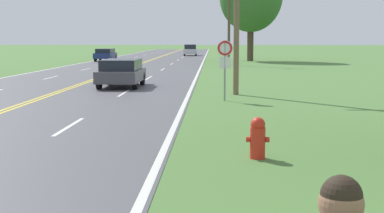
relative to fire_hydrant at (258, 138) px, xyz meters
name	(u,v)px	position (x,y,z in m)	size (l,w,h in m)	color
fire_hydrant	(258,138)	(0.00, 0.00, 0.00)	(0.47, 0.31, 0.83)	red
traffic_sign	(225,56)	(-0.45, 9.90, 1.32)	(0.60, 0.10, 2.32)	gray
utility_pole_midground	(237,6)	(0.07, 12.27, 3.32)	(1.80, 0.24, 7.19)	brown
utility_pole_far	(229,16)	(0.49, 37.78, 3.94)	(1.80, 0.24, 8.43)	brown
car_dark_grey_hatchback_approaching	(122,72)	(-5.41, 15.61, 0.32)	(1.92, 4.01, 1.37)	black
car_dark_blue_hatchback_mid_near	(105,54)	(-12.35, 45.86, 0.30)	(1.83, 3.84, 1.32)	black
car_silver_van_mid_far	(190,50)	(-4.11, 64.15, 0.40)	(1.91, 3.96, 1.56)	black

